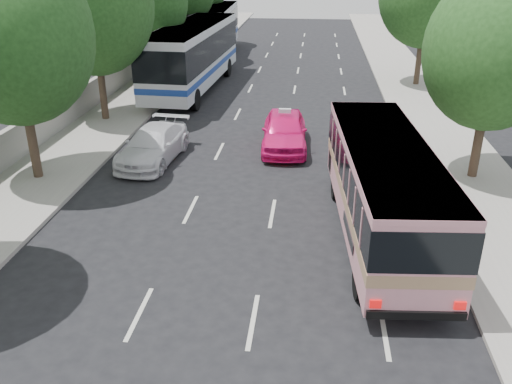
# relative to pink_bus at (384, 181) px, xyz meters

# --- Properties ---
(ground) EXTENTS (120.00, 120.00, 0.00)m
(ground) POSITION_rel_pink_bus_xyz_m (-4.50, -2.70, -1.93)
(ground) COLOR black
(ground) RESTS_ON ground
(sidewalk_left) EXTENTS (4.00, 90.00, 0.15)m
(sidewalk_left) POSITION_rel_pink_bus_xyz_m (-13.00, 17.30, -1.86)
(sidewalk_left) COLOR #9E998E
(sidewalk_left) RESTS_ON ground
(sidewalk_right) EXTENTS (4.00, 90.00, 0.12)m
(sidewalk_right) POSITION_rel_pink_bus_xyz_m (4.00, 17.30, -1.87)
(sidewalk_right) COLOR #9E998E
(sidewalk_right) RESTS_ON ground
(low_wall) EXTENTS (0.30, 90.00, 1.50)m
(low_wall) POSITION_rel_pink_bus_xyz_m (-14.80, 17.30, -1.03)
(low_wall) COLOR #9E998E
(low_wall) RESTS_ON sidewalk_left
(tree_left_b) EXTENTS (5.70, 5.70, 8.88)m
(tree_left_b) POSITION_rel_pink_bus_xyz_m (-12.92, 3.24, 3.88)
(tree_left_b) COLOR #38281E
(tree_left_b) RESTS_ON ground
(tree_left_c) EXTENTS (6.00, 6.00, 9.35)m
(tree_left_c) POSITION_rel_pink_bus_xyz_m (-13.12, 11.24, 4.19)
(tree_left_c) COLOR #38281E
(tree_left_c) RESTS_ON ground
(tree_right_near) EXTENTS (5.10, 5.10, 7.95)m
(tree_right_near) POSITION_rel_pink_bus_xyz_m (4.28, 5.24, 3.27)
(tree_right_near) COLOR #38281E
(tree_right_near) RESTS_ON ground
(pink_bus) EXTENTS (3.19, 9.90, 3.11)m
(pink_bus) POSITION_rel_pink_bus_xyz_m (0.00, 0.00, 0.00)
(pink_bus) COLOR pink
(pink_bus) RESTS_ON ground
(pink_taxi) EXTENTS (2.22, 5.04, 1.69)m
(pink_taxi) POSITION_rel_pink_bus_xyz_m (-3.50, 8.03, -1.09)
(pink_taxi) COLOR #F61579
(pink_taxi) RESTS_ON ground
(white_pickup) EXTENTS (2.49, 5.14, 1.44)m
(white_pickup) POSITION_rel_pink_bus_xyz_m (-9.00, 5.84, -1.21)
(white_pickup) COLOR silver
(white_pickup) RESTS_ON ground
(tour_coach_front) EXTENTS (3.57, 13.69, 4.06)m
(tour_coach_front) POSITION_rel_pink_bus_xyz_m (-9.95, 18.57, 0.51)
(tour_coach_front) COLOR silver
(tour_coach_front) RESTS_ON ground
(tour_coach_rear) EXTENTS (3.31, 13.16, 3.91)m
(tour_coach_rear) POSITION_rel_pink_bus_xyz_m (-10.80, 30.21, 0.42)
(tour_coach_rear) COLOR silver
(tour_coach_rear) RESTS_ON ground
(taxi_roof_sign) EXTENTS (0.56, 0.21, 0.18)m
(taxi_roof_sign) POSITION_rel_pink_bus_xyz_m (-3.50, 8.03, -0.16)
(taxi_roof_sign) COLOR silver
(taxi_roof_sign) RESTS_ON pink_taxi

